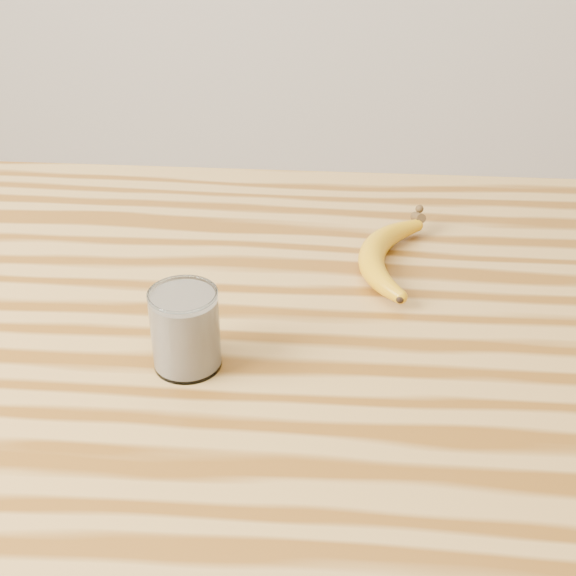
{
  "coord_description": "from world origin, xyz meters",
  "views": [
    {
      "loc": [
        0.22,
        -0.76,
        1.41
      ],
      "look_at": [
        0.17,
        0.0,
        0.93
      ],
      "focal_mm": 50.0,
      "sensor_mm": 36.0,
      "label": 1
    }
  ],
  "objects": [
    {
      "name": "smoothie_glass",
      "position": [
        0.07,
        -0.11,
        0.94
      ],
      "size": [
        0.07,
        0.07,
        0.09
      ],
      "color": "white",
      "rests_on": "table"
    },
    {
      "name": "table",
      "position": [
        0.0,
        0.0,
        0.77
      ],
      "size": [
        1.2,
        0.8,
        0.9
      ],
      "color": "#B08443",
      "rests_on": "ground"
    },
    {
      "name": "banana",
      "position": [
        0.26,
        0.11,
        0.92
      ],
      "size": [
        0.14,
        0.28,
        0.03
      ],
      "primitive_type": null,
      "rotation": [
        0.0,
        0.0,
        -0.16
      ],
      "color": "#CA8F0D",
      "rests_on": "table"
    }
  ]
}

